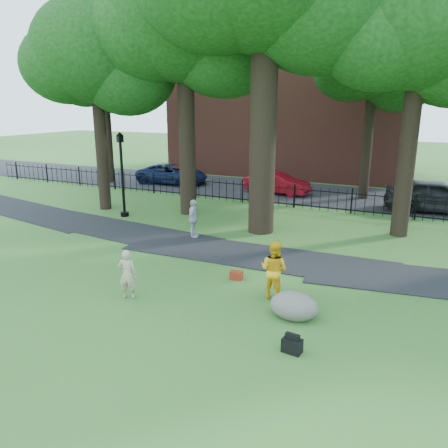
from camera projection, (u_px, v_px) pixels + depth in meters
The scene contains 16 objects.
ground at pixel (177, 291), 13.02m from camera, with size 120.00×120.00×0.00m, color #2C5A1F.
footpath at pixel (256, 256), 16.00m from camera, with size 36.00×2.60×0.03m, color black.
street at pixel (312, 194), 26.95m from camera, with size 80.00×7.00×0.02m, color black.
iron_fence at pixel (294, 197), 23.30m from camera, with size 44.00×0.04×1.20m.
brick_building at pixel (292, 95), 33.95m from camera, with size 18.00×8.00×12.00m, color brown.
tree_row at pixel (289, 34), 17.94m from camera, with size 26.82×7.96×12.42m.
woman at pixel (127, 274), 12.41m from camera, with size 0.53×0.35×1.46m, color tan.
man at pixel (274, 270), 12.39m from camera, with size 0.83×0.65×1.71m, color #EEA914.
pedestrian at pixel (193, 219), 18.04m from camera, with size 0.95×0.39×1.61m, color #BABBC0.
boulder at pixel (294, 304), 11.37m from camera, with size 1.27×0.96×0.74m, color #626052.
lamppost at pixel (122, 176), 21.14m from camera, with size 0.41×0.41×4.12m.
backpack at pixel (292, 346), 9.81m from camera, with size 0.44×0.27×0.33m, color black.
red_bag at pixel (236, 275), 13.88m from camera, with size 0.39×0.25×0.27m, color maroon.
red_sedan at pixel (277, 183), 26.92m from camera, with size 1.41×4.04×1.33m, color maroon.
navy_van at pixel (172, 174), 30.21m from camera, with size 2.28×4.94×1.37m, color #0B1839.
grey_car at pixel (436, 196), 22.26m from camera, with size 2.00×4.97×1.69m, color black.
Camera 1 is at (6.42, -10.24, 5.43)m, focal length 35.00 mm.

